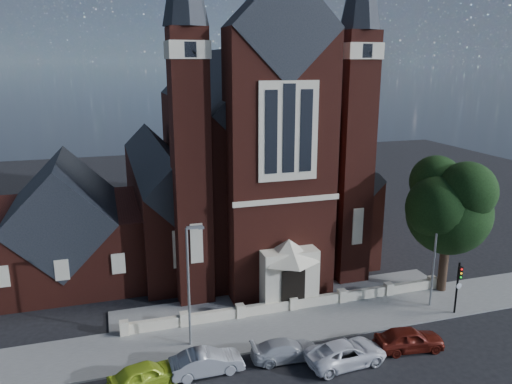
% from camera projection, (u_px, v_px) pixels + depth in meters
% --- Properties ---
extents(ground, '(120.00, 120.00, 0.00)m').
position_uv_depth(ground, '(258.00, 266.00, 44.57)').
color(ground, black).
rests_on(ground, ground).
extents(pavement_strip, '(60.00, 5.00, 0.12)m').
position_uv_depth(pavement_strip, '(303.00, 323.00, 34.87)').
color(pavement_strip, slate).
rests_on(pavement_strip, ground).
extents(forecourt_paving, '(26.00, 3.00, 0.14)m').
position_uv_depth(forecourt_paving, '(283.00, 298.00, 38.57)').
color(forecourt_paving, slate).
rests_on(forecourt_paving, ground).
extents(forecourt_wall, '(24.00, 0.40, 0.90)m').
position_uv_depth(forecourt_wall, '(293.00, 310.00, 36.72)').
color(forecourt_wall, beige).
rests_on(forecourt_wall, ground).
extents(church, '(20.01, 34.90, 29.20)m').
position_uv_depth(church, '(234.00, 160.00, 49.84)').
color(church, '#501E15').
rests_on(church, ground).
extents(parish_hall, '(12.00, 12.20, 10.24)m').
position_uv_depth(parish_hall, '(65.00, 231.00, 41.76)').
color(parish_hall, '#501E15').
rests_on(parish_hall, ground).
extents(street_tree, '(6.40, 6.60, 10.70)m').
position_uv_depth(street_tree, '(453.00, 208.00, 37.82)').
color(street_tree, black).
rests_on(street_tree, ground).
extents(street_lamp_left, '(1.16, 0.22, 8.09)m').
position_uv_depth(street_lamp_left, '(190.00, 280.00, 30.98)').
color(street_lamp_left, gray).
rests_on(street_lamp_left, ground).
extents(street_lamp_right, '(1.16, 0.22, 8.09)m').
position_uv_depth(street_lamp_right, '(436.00, 249.00, 36.12)').
color(street_lamp_right, gray).
rests_on(street_lamp_right, ground).
extents(traffic_signal, '(0.28, 0.42, 4.00)m').
position_uv_depth(traffic_signal, '(458.00, 282.00, 35.44)').
color(traffic_signal, black).
rests_on(traffic_signal, ground).
extents(car_lime_van, '(4.52, 2.72, 1.44)m').
position_uv_depth(car_lime_van, '(146.00, 375.00, 27.96)').
color(car_lime_van, '#B0CE29').
rests_on(car_lime_van, ground).
extents(car_silver_a, '(4.35, 1.62, 1.42)m').
position_uv_depth(car_silver_a, '(207.00, 362.00, 29.15)').
color(car_silver_a, '#9A9DA2').
rests_on(car_silver_a, ground).
extents(car_silver_b, '(4.37, 1.93, 1.25)m').
position_uv_depth(car_silver_b, '(286.00, 350.00, 30.54)').
color(car_silver_b, '#AFB1B7').
rests_on(car_silver_b, ground).
extents(car_white_suv, '(5.20, 2.69, 1.40)m').
position_uv_depth(car_white_suv, '(346.00, 353.00, 30.08)').
color(car_white_suv, white).
rests_on(car_white_suv, ground).
extents(car_dark_red, '(4.58, 2.34, 1.50)m').
position_uv_depth(car_dark_red, '(409.00, 339.00, 31.51)').
color(car_dark_red, maroon).
rests_on(car_dark_red, ground).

